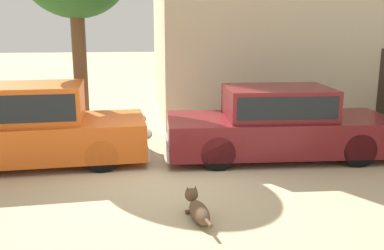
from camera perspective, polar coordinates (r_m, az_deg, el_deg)
ground_plane at (r=7.99m, az=-3.31°, el=-6.72°), size 80.00×80.00×0.00m
parked_sedan_nearest at (r=9.06m, az=-20.01°, el=-0.05°), size 4.50×2.00×1.58m
parked_sedan_second at (r=9.16m, az=11.24°, el=0.29°), size 4.80×1.98×1.46m
stray_dog_spotted at (r=6.23m, az=0.75°, el=-10.95°), size 0.34×1.06×0.38m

